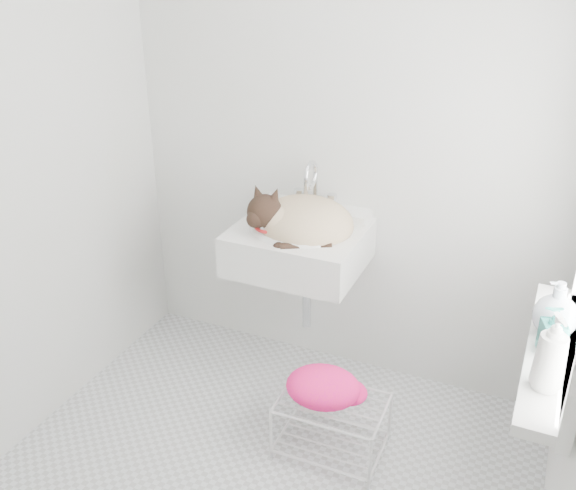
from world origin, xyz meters
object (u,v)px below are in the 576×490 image
at_px(sink, 299,228).
at_px(wire_rack, 332,422).
at_px(bottle_b, 549,352).
at_px(bottle_c, 552,332).
at_px(cat, 300,222).
at_px(bottle_a, 544,387).

distance_m(sink, wire_rack, 0.88).
bearing_deg(bottle_b, bottle_c, 90.00).
bearing_deg(wire_rack, cat, 129.41).
bearing_deg(bottle_b, cat, 153.63).
distance_m(bottle_a, bottle_c, 0.33).
relative_size(bottle_a, bottle_c, 1.11).
relative_size(sink, bottle_a, 2.77).
bearing_deg(bottle_a, bottle_c, 90.00).
xyz_separation_m(sink, bottle_c, (1.13, -0.44, 0.00)).
height_order(bottle_a, bottle_b, bottle_a).
xyz_separation_m(cat, bottle_a, (1.12, -0.75, -0.04)).
xyz_separation_m(sink, wire_rack, (0.34, -0.41, -0.70)).
bearing_deg(bottle_b, sink, 153.14).
distance_m(wire_rack, bottle_a, 1.12).
distance_m(sink, bottle_a, 1.37).
bearing_deg(sink, wire_rack, -50.85).
bearing_deg(bottle_c, cat, 159.16).
relative_size(wire_rack, bottle_b, 2.63).
xyz_separation_m(cat, wire_rack, (0.32, -0.40, -0.74)).
relative_size(cat, bottle_c, 2.68).
xyz_separation_m(bottle_a, bottle_c, (0.00, 0.33, 0.00)).
xyz_separation_m(wire_rack, bottle_c, (0.79, -0.03, 0.70)).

